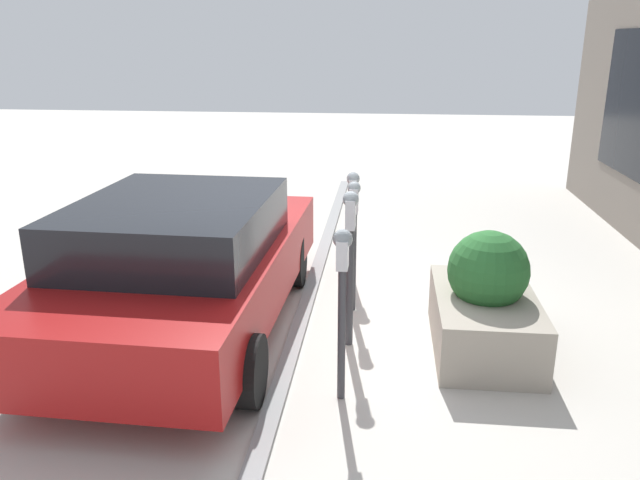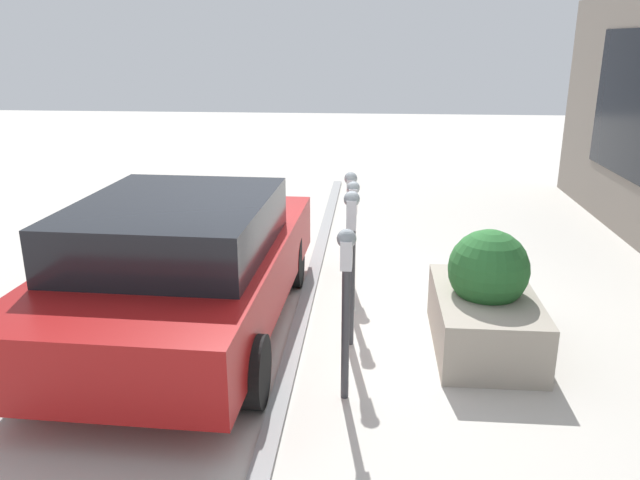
{
  "view_description": "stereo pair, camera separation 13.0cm",
  "coord_description": "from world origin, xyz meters",
  "px_view_note": "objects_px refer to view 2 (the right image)",
  "views": [
    {
      "loc": [
        -5.92,
        -0.76,
        2.84
      ],
      "look_at": [
        0.0,
        -0.13,
        0.93
      ],
      "focal_mm": 35.0,
      "sensor_mm": 36.0,
      "label": 1
    },
    {
      "loc": [
        -5.93,
        -0.63,
        2.84
      ],
      "look_at": [
        0.0,
        -0.13,
        0.93
      ],
      "focal_mm": 35.0,
      "sensor_mm": 36.0,
      "label": 2
    }
  ],
  "objects_px": {
    "parking_meter_nearest": "(346,282)",
    "parked_car_front": "(183,264)",
    "parking_meter_second": "(351,246)",
    "parking_meter_fourth": "(350,210)",
    "planter_box": "(486,303)",
    "parking_meter_middle": "(353,227)"
  },
  "relations": [
    {
      "from": "parking_meter_middle",
      "to": "planter_box",
      "type": "xyz_separation_m",
      "value": [
        -0.78,
        -1.3,
        -0.5
      ]
    },
    {
      "from": "parking_meter_middle",
      "to": "parking_meter_fourth",
      "type": "height_order",
      "value": "parking_meter_middle"
    },
    {
      "from": "parking_meter_nearest",
      "to": "parking_meter_middle",
      "type": "bearing_deg",
      "value": 0.26
    },
    {
      "from": "parking_meter_fourth",
      "to": "parking_meter_second",
      "type": "bearing_deg",
      "value": -177.64
    },
    {
      "from": "parking_meter_nearest",
      "to": "parking_meter_second",
      "type": "xyz_separation_m",
      "value": [
        0.97,
        -0.0,
        -0.03
      ]
    },
    {
      "from": "parking_meter_nearest",
      "to": "planter_box",
      "type": "xyz_separation_m",
      "value": [
        1.01,
        -1.29,
        -0.57
      ]
    },
    {
      "from": "parking_meter_second",
      "to": "parking_meter_nearest",
      "type": "bearing_deg",
      "value": 179.79
    },
    {
      "from": "parking_meter_nearest",
      "to": "parked_car_front",
      "type": "bearing_deg",
      "value": 56.7
    },
    {
      "from": "planter_box",
      "to": "parking_meter_middle",
      "type": "bearing_deg",
      "value": 59.13
    },
    {
      "from": "parking_meter_nearest",
      "to": "parked_car_front",
      "type": "height_order",
      "value": "parking_meter_nearest"
    },
    {
      "from": "parking_meter_second",
      "to": "parked_car_front",
      "type": "distance_m",
      "value": 1.69
    },
    {
      "from": "planter_box",
      "to": "parked_car_front",
      "type": "distance_m",
      "value": 2.97
    },
    {
      "from": "parking_meter_second",
      "to": "parked_car_front",
      "type": "bearing_deg",
      "value": 85.86
    },
    {
      "from": "parking_meter_nearest",
      "to": "parked_car_front",
      "type": "relative_size",
      "value": 0.34
    },
    {
      "from": "parking_meter_nearest",
      "to": "parking_meter_second",
      "type": "distance_m",
      "value": 0.97
    },
    {
      "from": "parking_meter_nearest",
      "to": "parking_meter_fourth",
      "type": "xyz_separation_m",
      "value": [
        2.67,
        0.07,
        -0.13
      ]
    },
    {
      "from": "planter_box",
      "to": "parked_car_front",
      "type": "height_order",
      "value": "parked_car_front"
    },
    {
      "from": "parking_meter_middle",
      "to": "planter_box",
      "type": "bearing_deg",
      "value": -120.87
    },
    {
      "from": "parking_meter_second",
      "to": "planter_box",
      "type": "relative_size",
      "value": 0.98
    },
    {
      "from": "parking_meter_second",
      "to": "parking_meter_fourth",
      "type": "xyz_separation_m",
      "value": [
        1.69,
        0.07,
        -0.1
      ]
    },
    {
      "from": "parking_meter_nearest",
      "to": "planter_box",
      "type": "relative_size",
      "value": 0.93
    },
    {
      "from": "parking_meter_second",
      "to": "parking_meter_middle",
      "type": "distance_m",
      "value": 0.82
    }
  ]
}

